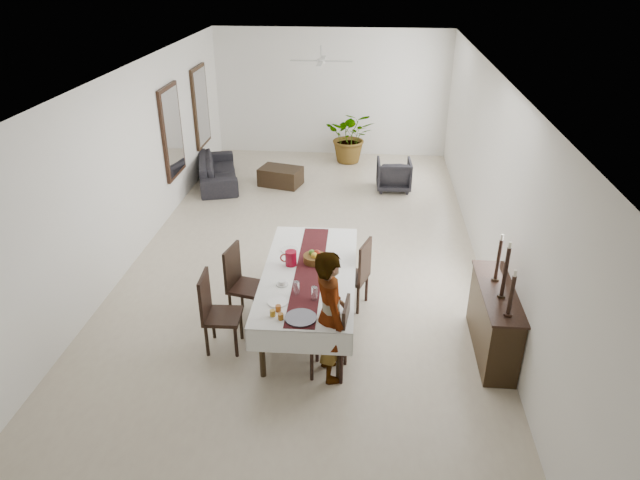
# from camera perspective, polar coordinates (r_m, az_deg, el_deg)

# --- Properties ---
(floor) EXTENTS (6.00, 12.00, 0.00)m
(floor) POSITION_cam_1_polar(r_m,az_deg,el_deg) (10.06, -1.41, -2.03)
(floor) COLOR beige
(floor) RESTS_ON ground
(ceiling) EXTENTS (6.00, 12.00, 0.02)m
(ceiling) POSITION_cam_1_polar(r_m,az_deg,el_deg) (8.95, -1.65, 16.18)
(ceiling) COLOR white
(ceiling) RESTS_ON wall_back
(wall_back) EXTENTS (6.00, 0.02, 3.20)m
(wall_back) POSITION_cam_1_polar(r_m,az_deg,el_deg) (15.13, 1.16, 14.48)
(wall_back) COLOR white
(wall_back) RESTS_ON floor
(wall_front) EXTENTS (6.00, 0.02, 3.20)m
(wall_front) POSITION_cam_1_polar(r_m,az_deg,el_deg) (4.40, -11.19, -21.97)
(wall_front) COLOR white
(wall_front) RESTS_ON floor
(wall_left) EXTENTS (0.02, 12.00, 3.20)m
(wall_left) POSITION_cam_1_polar(r_m,az_deg,el_deg) (10.17, -18.69, 6.74)
(wall_left) COLOR white
(wall_left) RESTS_ON floor
(wall_right) EXTENTS (0.02, 12.00, 3.20)m
(wall_right) POSITION_cam_1_polar(r_m,az_deg,el_deg) (9.53, 16.79, 5.70)
(wall_right) COLOR white
(wall_right) RESTS_ON floor
(dining_table_top) EXTENTS (1.15, 2.67, 0.06)m
(dining_table_top) POSITION_cam_1_polar(r_m,az_deg,el_deg) (8.07, -1.09, -3.40)
(dining_table_top) COLOR black
(dining_table_top) RESTS_ON table_leg_fl
(table_leg_fl) EXTENTS (0.08, 0.08, 0.77)m
(table_leg_fl) POSITION_cam_1_polar(r_m,az_deg,el_deg) (7.32, -5.81, -11.02)
(table_leg_fl) COLOR black
(table_leg_fl) RESTS_ON floor
(table_leg_fr) EXTENTS (0.08, 0.08, 0.77)m
(table_leg_fr) POSITION_cam_1_polar(r_m,az_deg,el_deg) (7.24, 1.93, -11.42)
(table_leg_fr) COLOR black
(table_leg_fr) RESTS_ON floor
(table_leg_bl) EXTENTS (0.08, 0.08, 0.77)m
(table_leg_bl) POSITION_cam_1_polar(r_m,az_deg,el_deg) (9.41, -3.32, -1.59)
(table_leg_bl) COLOR black
(table_leg_bl) RESTS_ON floor
(table_leg_br) EXTENTS (0.08, 0.08, 0.77)m
(table_leg_br) POSITION_cam_1_polar(r_m,az_deg,el_deg) (9.34, 2.60, -1.80)
(table_leg_br) COLOR black
(table_leg_br) RESTS_ON floor
(tablecloth_top) EXTENTS (1.35, 2.87, 0.01)m
(tablecloth_top) POSITION_cam_1_polar(r_m,az_deg,el_deg) (8.05, -1.09, -3.20)
(tablecloth_top) COLOR white
(tablecloth_top) RESTS_ON dining_table_top
(tablecloth_drape_left) EXTENTS (0.06, 2.84, 0.33)m
(tablecloth_drape_left) POSITION_cam_1_polar(r_m,az_deg,el_deg) (8.21, -5.58, -3.98)
(tablecloth_drape_left) COLOR white
(tablecloth_drape_left) RESTS_ON dining_table_top
(tablecloth_drape_right) EXTENTS (0.06, 2.84, 0.33)m
(tablecloth_drape_right) POSITION_cam_1_polar(r_m,az_deg,el_deg) (8.10, 3.48, -4.34)
(tablecloth_drape_right) COLOR white
(tablecloth_drape_right) RESTS_ON dining_table_top
(tablecloth_drape_near) EXTENTS (1.30, 0.03, 0.33)m
(tablecloth_drape_near) POSITION_cam_1_polar(r_m,az_deg,el_deg) (6.96, -2.14, -10.20)
(tablecloth_drape_near) COLOR white
(tablecloth_drape_near) RESTS_ON dining_table_top
(tablecloth_drape_far) EXTENTS (1.30, 0.03, 0.33)m
(tablecloth_drape_far) POSITION_cam_1_polar(r_m,az_deg,el_deg) (9.37, -0.30, 0.31)
(tablecloth_drape_far) COLOR white
(tablecloth_drape_far) RESTS_ON dining_table_top
(table_runner) EXTENTS (0.43, 2.76, 0.00)m
(table_runner) POSITION_cam_1_polar(r_m,az_deg,el_deg) (8.04, -1.09, -3.14)
(table_runner) COLOR #51171A
(table_runner) RESTS_ON tablecloth_top
(red_pitcher) EXTENTS (0.17, 0.17, 0.22)m
(red_pitcher) POSITION_cam_1_polar(r_m,az_deg,el_deg) (8.16, -2.92, -1.83)
(red_pitcher) COLOR maroon
(red_pitcher) RESTS_ON tablecloth_top
(pitcher_handle) EXTENTS (0.13, 0.02, 0.13)m
(pitcher_handle) POSITION_cam_1_polar(r_m,az_deg,el_deg) (8.17, -3.57, -1.81)
(pitcher_handle) COLOR maroon
(pitcher_handle) RESTS_ON red_pitcher
(wine_glass_near) EXTENTS (0.08, 0.08, 0.19)m
(wine_glass_near) POSITION_cam_1_polar(r_m,az_deg,el_deg) (7.38, -0.57, -5.36)
(wine_glass_near) COLOR white
(wine_glass_near) RESTS_ON tablecloth_top
(wine_glass_mid) EXTENTS (0.08, 0.08, 0.19)m
(wine_glass_mid) POSITION_cam_1_polar(r_m,az_deg,el_deg) (7.49, -2.36, -4.83)
(wine_glass_mid) COLOR white
(wine_glass_mid) RESTS_ON tablecloth_top
(teacup_right) EXTENTS (0.10, 0.10, 0.07)m
(teacup_right) POSITION_cam_1_polar(r_m,az_deg,el_deg) (7.44, 1.00, -5.58)
(teacup_right) COLOR silver
(teacup_right) RESTS_ON saucer_right
(saucer_right) EXTENTS (0.17, 0.17, 0.01)m
(saucer_right) POSITION_cam_1_polar(r_m,az_deg,el_deg) (7.46, 1.00, -5.76)
(saucer_right) COLOR white
(saucer_right) RESTS_ON tablecloth_top
(teacup_left) EXTENTS (0.10, 0.10, 0.07)m
(teacup_left) POSITION_cam_1_polar(r_m,az_deg,el_deg) (7.73, -3.80, -4.28)
(teacup_left) COLOR white
(teacup_left) RESTS_ON saucer_left
(saucer_left) EXTENTS (0.17, 0.17, 0.01)m
(saucer_left) POSITION_cam_1_polar(r_m,az_deg,el_deg) (7.75, -3.79, -4.45)
(saucer_left) COLOR silver
(saucer_left) RESTS_ON tablecloth_top
(plate_near_right) EXTENTS (0.26, 0.26, 0.02)m
(plate_near_right) POSITION_cam_1_polar(r_m,az_deg,el_deg) (7.18, 1.11, -7.18)
(plate_near_right) COLOR white
(plate_near_right) RESTS_ON tablecloth_top
(bread_near_right) EXTENTS (0.10, 0.10, 0.10)m
(bread_near_right) POSITION_cam_1_polar(r_m,az_deg,el_deg) (7.16, 1.11, -6.98)
(bread_near_right) COLOR tan
(bread_near_right) RESTS_ON plate_near_right
(plate_near_left) EXTENTS (0.26, 0.26, 0.02)m
(plate_near_left) POSITION_cam_1_polar(r_m,az_deg,el_deg) (7.38, -4.24, -6.22)
(plate_near_left) COLOR white
(plate_near_left) RESTS_ON tablecloth_top
(plate_far_left) EXTENTS (0.26, 0.26, 0.02)m
(plate_far_left) POSITION_cam_1_polar(r_m,az_deg,el_deg) (8.60, -3.07, -0.99)
(plate_far_left) COLOR white
(plate_far_left) RESTS_ON tablecloth_top
(serving_tray) EXTENTS (0.40, 0.40, 0.02)m
(serving_tray) POSITION_cam_1_polar(r_m,az_deg,el_deg) (7.07, -1.94, -7.79)
(serving_tray) COLOR #39393D
(serving_tray) RESTS_ON tablecloth_top
(jam_jar_a) EXTENTS (0.07, 0.07, 0.08)m
(jam_jar_a) POSITION_cam_1_polar(r_m,az_deg,el_deg) (7.05, -3.95, -7.64)
(jam_jar_a) COLOR #8C5114
(jam_jar_a) RESTS_ON tablecloth_top
(jam_jar_b) EXTENTS (0.07, 0.07, 0.08)m
(jam_jar_b) POSITION_cam_1_polar(r_m,az_deg,el_deg) (7.12, -4.77, -7.30)
(jam_jar_b) COLOR #9C6D16
(jam_jar_b) RESTS_ON tablecloth_top
(jam_jar_c) EXTENTS (0.07, 0.07, 0.08)m
(jam_jar_c) POSITION_cam_1_polar(r_m,az_deg,el_deg) (7.20, -4.20, -6.83)
(jam_jar_c) COLOR #994916
(jam_jar_c) RESTS_ON tablecloth_top
(fruit_basket) EXTENTS (0.33, 0.33, 0.11)m
(fruit_basket) POSITION_cam_1_polar(r_m,az_deg,el_deg) (8.25, -0.54, -1.88)
(fruit_basket) COLOR brown
(fruit_basket) RESTS_ON tablecloth_top
(fruit_red) EXTENTS (0.10, 0.10, 0.10)m
(fruit_red) POSITION_cam_1_polar(r_m,az_deg,el_deg) (8.23, -0.30, -1.31)
(fruit_red) COLOR maroon
(fruit_red) RESTS_ON fruit_basket
(fruit_green) EXTENTS (0.09, 0.09, 0.09)m
(fruit_green) POSITION_cam_1_polar(r_m,az_deg,el_deg) (8.25, -0.83, -1.26)
(fruit_green) COLOR #508026
(fruit_green) RESTS_ON fruit_basket
(fruit_yellow) EXTENTS (0.09, 0.09, 0.09)m
(fruit_yellow) POSITION_cam_1_polar(r_m,az_deg,el_deg) (8.16, -0.57, -1.56)
(fruit_yellow) COLOR gold
(fruit_yellow) RESTS_ON fruit_basket
(chair_right_near_seat) EXTENTS (0.50, 0.50, 0.05)m
(chair_right_near_seat) POSITION_cam_1_polar(r_m,az_deg,el_deg) (7.29, 0.91, -10.14)
(chair_right_near_seat) COLOR black
(chair_right_near_seat) RESTS_ON chair_right_near_leg_fl
(chair_right_near_leg_fl) EXTENTS (0.05, 0.05, 0.45)m
(chair_right_near_leg_fl) POSITION_cam_1_polar(r_m,az_deg,el_deg) (7.28, 2.14, -12.76)
(chair_right_near_leg_fl) COLOR black
(chair_right_near_leg_fl) RESTS_ON floor
(chair_right_near_leg_fr) EXTENTS (0.05, 0.05, 0.45)m
(chair_right_near_leg_fr) POSITION_cam_1_polar(r_m,az_deg,el_deg) (7.57, 2.55, -10.97)
(chair_right_near_leg_fr) COLOR black
(chair_right_near_leg_fr) RESTS_ON floor
(chair_right_near_leg_bl) EXTENTS (0.05, 0.05, 0.45)m
(chair_right_near_leg_bl) POSITION_cam_1_polar(r_m,az_deg,el_deg) (7.33, -0.83, -12.43)
(chair_right_near_leg_bl) COLOR black
(chair_right_near_leg_bl) RESTS_ON floor
(chair_right_near_leg_br) EXTENTS (0.05, 0.05, 0.45)m
(chair_right_near_leg_br) POSITION_cam_1_polar(r_m,az_deg,el_deg) (7.62, -0.29, -10.67)
(chair_right_near_leg_br) COLOR black
(chair_right_near_leg_br) RESTS_ON floor
(chair_right_near_back) EXTENTS (0.08, 0.46, 0.58)m
(chair_right_near_back) POSITION_cam_1_polar(r_m,az_deg,el_deg) (7.08, 2.60, -8.30)
(chair_right_near_back) COLOR black
(chair_right_near_back) RESTS_ON chair_right_near_seat
(chair_right_far_seat) EXTENTS (0.59, 0.59, 0.05)m
(chair_right_far_seat) POSITION_cam_1_polar(r_m,az_deg,el_deg) (8.61, 3.10, -3.68)
(chair_right_far_seat) COLOR black
(chair_right_far_seat) RESTS_ON chair_right_far_leg_fl
(chair_right_far_leg_fl) EXTENTS (0.06, 0.06, 0.46)m
(chair_right_far_leg_fl) POSITION_cam_1_polar(r_m,az_deg,el_deg) (8.54, 3.81, -6.04)
(chair_right_far_leg_fl) COLOR black
(chair_right_far_leg_fl) RESTS_ON floor
(chair_right_far_leg_fr) EXTENTS (0.06, 0.06, 0.46)m
(chair_right_far_leg_fr) POSITION_cam_1_polar(r_m,az_deg,el_deg) (8.85, 4.67, -4.79)
(chair_right_far_leg_fr) COLOR black
(chair_right_far_leg_fr) RESTS_ON floor
(chair_right_far_leg_bl) EXTENTS (0.06, 0.06, 0.46)m
(chair_right_far_leg_bl) POSITION_cam_1_polar(r_m,az_deg,el_deg) (8.66, 1.42, -5.50)
(chair_right_far_leg_bl) COLOR black
(chair_right_far_leg_bl) RESTS_ON floor
(chair_right_far_leg_br) EXTENTS (0.06, 0.06, 0.46)m
(chair_right_far_leg_br) POSITION_cam_1_polar(r_m,az_deg,el_deg) (8.96, 2.35, -4.29)
(chair_right_far_leg_br) COLOR black
(chair_right_far_leg_br) RESTS_ON floor
(chair_right_far_back) EXTENTS (0.19, 0.46, 0.60)m
(chair_right_far_back) POSITION_cam_1_polar(r_m,az_deg,el_deg) (8.39, 4.52, -2.10)
(chair_right_far_back) COLOR black
(chair_right_far_back) RESTS_ON chair_right_far_seat
(chair_left_near_seat) EXTENTS (0.50, 0.50, 0.05)m
(chair_left_near_seat) POSITION_cam_1_polar(r_m,az_deg,el_deg) (7.81, -9.69, -7.54)
(chair_left_near_seat) COLOR black
(chair_left_near_seat) RESTS_ON chair_left_near_leg_fl
(chair_left_near_leg_fl) EXTENTS (0.05, 0.05, 0.47)m
(chair_left_near_leg_fl) POSITION_cam_1_polar(r_m,az_deg,el_deg) (8.16, -10.63, -8.23)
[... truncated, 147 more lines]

